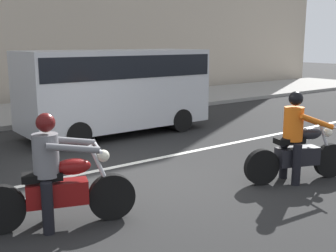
% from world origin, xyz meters
% --- Properties ---
extents(ground_plane, '(80.00, 80.00, 0.00)m').
position_xyz_m(ground_plane, '(0.00, 0.00, 0.00)').
color(ground_plane, black).
extents(sidewalk_slab, '(40.00, 4.40, 0.14)m').
position_xyz_m(sidewalk_slab, '(0.00, 8.00, 0.07)').
color(sidewalk_slab, gray).
rests_on(sidewalk_slab, ground_plane).
extents(lane_marking_stripe, '(18.00, 0.14, 0.01)m').
position_xyz_m(lane_marking_stripe, '(0.96, 0.90, 0.00)').
color(lane_marking_stripe, silver).
rests_on(lane_marking_stripe, ground_plane).
extents(motorcycle_with_rider_gray, '(2.05, 0.92, 1.57)m').
position_xyz_m(motorcycle_with_rider_gray, '(-1.95, -1.00, 0.64)').
color(motorcycle_with_rider_gray, black).
rests_on(motorcycle_with_rider_gray, ground_plane).
extents(motorcycle_with_rider_orange_stripe, '(1.96, 0.93, 1.62)m').
position_xyz_m(motorcycle_with_rider_orange_stripe, '(2.22, -1.78, 0.66)').
color(motorcycle_with_rider_orange_stripe, black).
rests_on(motorcycle_with_rider_orange_stripe, ground_plane).
extents(parked_van_silver, '(5.00, 1.96, 2.24)m').
position_xyz_m(parked_van_silver, '(1.68, 3.61, 1.31)').
color(parked_van_silver, '#B2B5BA').
rests_on(parked_van_silver, ground_plane).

